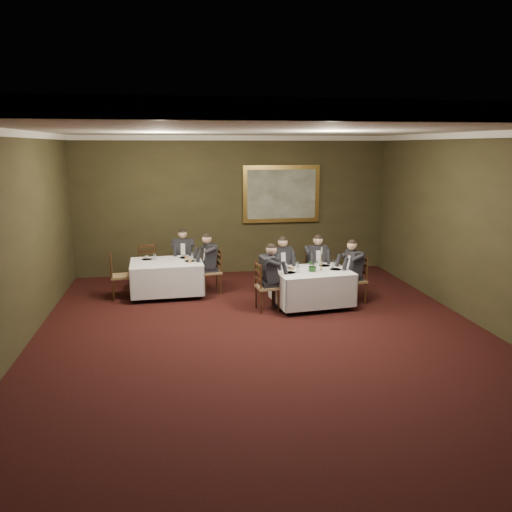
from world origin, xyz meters
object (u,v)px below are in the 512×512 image
object	(u,v)px
table_main	(312,285)
painting	(281,194)
diner_sec_backright	(184,264)
centerpiece	(313,265)
diner_sec_endright	(211,271)
chair_main_backright	(316,282)
chair_main_backleft	(281,284)
chair_sec_backleft	(148,275)
diner_main_endright	(354,279)
diner_main_endleft	(267,286)
chair_sec_endleft	(121,285)
chair_main_endleft	(267,297)
chair_main_endright	(354,289)
diner_main_backleft	(281,274)
table_second	(167,275)
chair_sec_backright	(184,273)
diner_main_backright	(316,272)
candlestick	(321,261)
chair_sec_endright	(212,280)

from	to	relation	value
table_main	painting	xyz separation A→B (m)	(-0.00, 3.06, 1.58)
table_main	diner_sec_backright	xyz separation A→B (m)	(-2.56, 2.09, 0.06)
centerpiece	diner_sec_endright	bearing A→B (deg)	144.37
diner_sec_endright	chair_main_backright	bearing A→B (deg)	-110.72
chair_main_backleft	chair_sec_backleft	distance (m)	3.20
chair_main_backleft	diner_main_endright	distance (m)	1.59
diner_main_endright	diner_sec_endright	bearing A→B (deg)	60.96
diner_main_endleft	centerpiece	bearing A→B (deg)	83.17
chair_main_backleft	chair_sec_endleft	world-z (taller)	same
chair_main_endleft	chair_main_endright	size ratio (longest dim) A/B	1.00
diner_sec_backright	diner_main_endright	bearing A→B (deg)	153.66
diner_main_backleft	painting	size ratio (longest dim) A/B	0.67
table_second	chair_sec_backright	distance (m)	0.92
chair_main_backright	chair_main_endright	world-z (taller)	same
diner_main_backright	diner_main_endleft	bearing A→B (deg)	35.64
chair_main_backleft	diner_sec_backright	distance (m)	2.49
chair_main_endright	diner_sec_endright	distance (m)	3.18
centerpiece	chair_main_endleft	bearing A→B (deg)	-179.19
diner_main_backright	chair_main_endleft	xyz separation A→B (m)	(-1.28, -0.91, -0.23)
chair_sec_backleft	chair_main_backleft	bearing A→B (deg)	153.76
diner_main_backright	centerpiece	size ratio (longest dim) A/B	4.86
table_second	chair_main_backright	xyz separation A→B (m)	(3.28, -0.45, -0.17)
chair_main_endright	painting	world-z (taller)	painting
candlestick	diner_main_endright	bearing A→B (deg)	6.43
diner_main_endleft	chair_main_backright	bearing A→B (deg)	118.34
table_main	chair_main_endleft	bearing A→B (deg)	-173.98
chair_main_backright	chair_main_endleft	world-z (taller)	same
chair_sec_endleft	table_main	bearing A→B (deg)	65.71
centerpiece	candlestick	distance (m)	0.24
chair_main_endright	diner_sec_backright	distance (m)	4.05
diner_main_endright	candlestick	distance (m)	0.87
diner_sec_endright	centerpiece	distance (m)	2.44
chair_main_backleft	diner_main_endright	bearing A→B (deg)	150.75
chair_main_endright	diner_sec_backright	xyz separation A→B (m)	(-3.52, 1.98, 0.23)
diner_main_endright	chair_sec_endright	distance (m)	3.16
diner_main_backleft	centerpiece	bearing A→B (deg)	114.99
table_second	chair_sec_backleft	bearing A→B (deg)	119.98
diner_main_endleft	diner_sec_backright	size ratio (longest dim) A/B	1.00
centerpiece	diner_main_backleft	bearing A→B (deg)	120.34
chair_main_endleft	chair_sec_endleft	world-z (taller)	same
chair_main_backleft	diner_main_endleft	xyz separation A→B (m)	(-0.46, -0.84, 0.23)
centerpiece	candlestick	size ratio (longest dim) A/B	0.57
chair_main_backright	diner_main_endleft	bearing A→B (deg)	35.98
diner_main_endright	chair_sec_endright	world-z (taller)	diner_main_endright
chair_sec_backleft	chair_sec_backright	bearing A→B (deg)	-179.37
diner_sec_endright	centerpiece	bearing A→B (deg)	-134.21
diner_main_backright	chair_main_endleft	bearing A→B (deg)	35.44
chair_sec_backright	chair_sec_endright	distance (m)	0.99
diner_sec_backright	candlestick	bearing A→B (deg)	146.27
centerpiece	chair_sec_endright	bearing A→B (deg)	144.17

